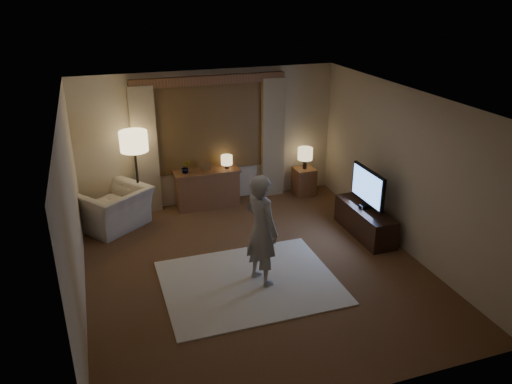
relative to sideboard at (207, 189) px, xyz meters
name	(u,v)px	position (x,y,z in m)	size (l,w,h in m)	color
room	(245,176)	(0.15, -2.00, 0.98)	(5.04, 5.54, 2.64)	brown
rug	(250,282)	(-0.07, -2.86, -0.34)	(2.50, 2.00, 0.02)	beige
sideboard	(207,189)	(0.00, 0.00, 0.00)	(1.20, 0.40, 0.70)	brown
picture_frame	(207,168)	(0.00, 0.00, 0.45)	(0.16, 0.02, 0.20)	brown
plant	(186,167)	(-0.40, 0.00, 0.50)	(0.17, 0.13, 0.30)	#999999
table_lamp_sideboard	(227,161)	(0.40, 0.00, 0.55)	(0.22, 0.22, 0.30)	black
floor_lamp	(134,146)	(-1.32, -0.18, 1.06)	(0.49, 0.49, 1.68)	black
armchair	(114,209)	(-1.78, -0.38, 0.02)	(1.13, 0.98, 0.73)	beige
side_table	(304,181)	(2.02, -0.05, -0.07)	(0.40, 0.40, 0.56)	brown
table_lamp_side	(305,154)	(2.02, -0.05, 0.52)	(0.30, 0.30, 0.44)	black
tv_stand	(365,221)	(2.30, -2.03, -0.10)	(0.45, 1.40, 0.50)	black
tv	(368,187)	(2.30, -2.03, 0.53)	(0.24, 0.97, 0.70)	black
person	(261,230)	(0.11, -2.87, 0.50)	(0.60, 0.40, 1.66)	gray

